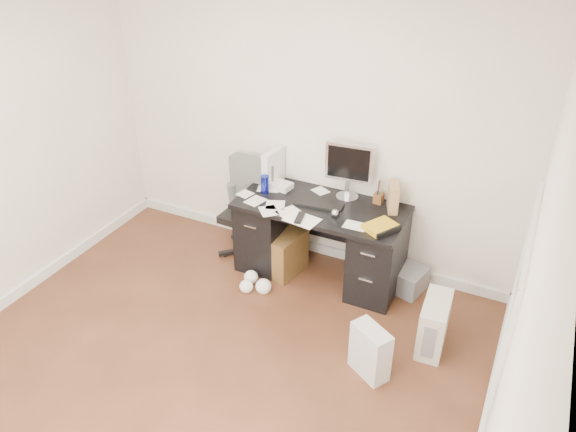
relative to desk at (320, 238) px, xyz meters
name	(u,v)px	position (x,y,z in m)	size (l,w,h in m)	color
ground	(194,383)	(-0.30, -1.65, -0.40)	(4.00, 4.00, 0.00)	#422415
room_shell	(178,184)	(-0.27, -1.62, 1.26)	(4.02, 4.02, 2.71)	beige
desk	(320,238)	(0.00, 0.00, 0.00)	(1.50, 0.70, 0.75)	black
loose_papers	(298,203)	(-0.20, -0.05, 0.35)	(1.10, 0.60, 0.00)	white
lcd_monitor	(349,171)	(0.16, 0.22, 0.62)	(0.42, 0.24, 0.53)	#B4B4B8
keyboard	(319,204)	(-0.02, -0.01, 0.36)	(0.43, 0.15, 0.02)	black
computer_mouse	(335,213)	(0.18, -0.13, 0.38)	(0.07, 0.07, 0.07)	#B4B4B8
travel_mug	(265,184)	(-0.56, -0.01, 0.44)	(0.08, 0.08, 0.17)	#161E99
white_binder	(273,167)	(-0.57, 0.19, 0.52)	(0.13, 0.29, 0.33)	silver
magazine_file	(393,197)	(0.58, 0.20, 0.47)	(0.11, 0.21, 0.25)	#9F794D
pen_cup	(379,192)	(0.44, 0.26, 0.46)	(0.09, 0.09, 0.23)	brown
yellow_book	(381,227)	(0.60, -0.16, 0.37)	(0.20, 0.26, 0.05)	gold
paper_remote	(302,219)	(-0.05, -0.30, 0.36)	(0.28, 0.23, 0.02)	white
office_chair	(246,211)	(-0.78, 0.03, 0.08)	(0.55, 0.55, 0.96)	#535654
pc_tower	(434,324)	(1.18, -0.49, -0.18)	(0.19, 0.44, 0.44)	beige
shopping_bag	(370,351)	(0.82, -0.98, -0.19)	(0.31, 0.22, 0.42)	silver
wicker_basket	(279,250)	(-0.38, -0.08, -0.19)	(0.41, 0.41, 0.41)	#523818
desk_printer	(403,277)	(0.77, 0.14, -0.29)	(0.38, 0.31, 0.22)	slate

